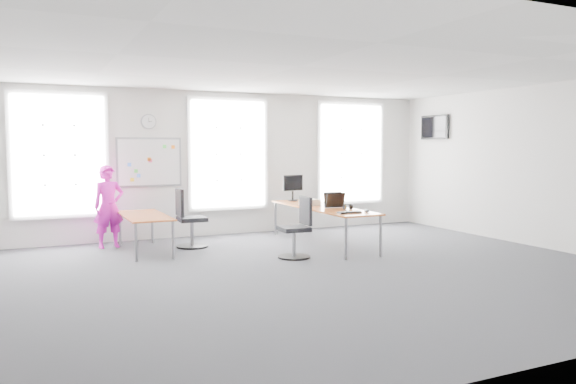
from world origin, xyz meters
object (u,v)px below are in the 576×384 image
desk_left (145,218)px  chair_left (188,222)px  person (109,207)px  keyboard (349,213)px  monitor (293,185)px  desk_right (322,209)px  headphones (347,207)px  chair_right (297,231)px

desk_left → chair_left: chair_left is taller
person → keyboard: bearing=-42.7°
desk_left → monitor: monitor is taller
desk_right → headphones: bearing=-73.8°
chair_left → person: 1.49m
desk_right → monitor: bearing=91.7°
headphones → monitor: 1.87m
chair_right → monitor: size_ratio=1.88×
monitor → keyboard: bearing=-102.0°
desk_right → chair_right: size_ratio=2.93×
desk_right → monitor: monitor is taller
chair_right → keyboard: (0.90, -0.19, 0.29)m
desk_left → keyboard: size_ratio=4.36×
person → headphones: person is taller
desk_right → chair_right: chair_right is taller
chair_right → person: person is taller
chair_right → headphones: 1.24m
desk_left → chair_left: size_ratio=1.65×
headphones → monitor: size_ratio=0.32×
chair_right → chair_left: (-1.40, 1.71, 0.03)m
desk_right → chair_right: 1.37m
chair_left → person: bearing=66.9°
chair_left → keyboard: bearing=-127.7°
chair_right → person: (-2.72, 2.32, 0.31)m
person → headphones: size_ratio=8.81×
keyboard → person: bearing=147.8°
desk_right → desk_left: desk_right is taller
desk_right → person: bearing=159.4°
headphones → person: bearing=152.3°
desk_right → desk_left: (-3.19, 0.69, -0.08)m
keyboard → monitor: (0.05, 2.34, 0.32)m
chair_left → monitor: 2.45m
desk_left → chair_right: 2.75m
desk_right → headphones: size_ratio=17.29×
chair_right → keyboard: 0.96m
monitor → headphones: bearing=-94.1°
desk_left → chair_right: chair_right is taller
desk_right → chair_left: 2.51m
desk_left → monitor: bearing=9.5°
person → desk_left: bearing=-61.8°
chair_left → person: size_ratio=0.72×
monitor → desk_left: bearing=178.7°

